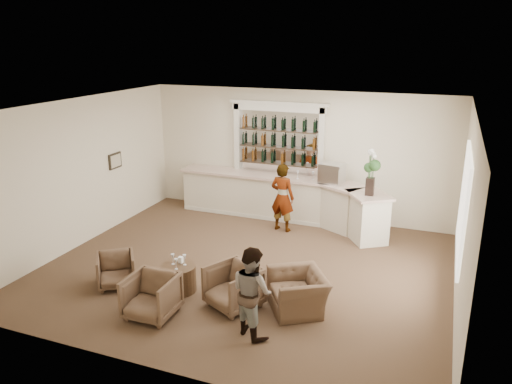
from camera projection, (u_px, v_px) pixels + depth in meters
ground at (246, 268)px, 10.27m from camera, size 8.00×8.00×0.00m
room_shell at (266, 151)px, 10.16m from camera, size 8.04×7.02×3.32m
bar_counter at (285, 199)px, 12.83m from camera, size 5.72×1.80×1.14m
back_bar_alcove at (278, 139)px, 12.88m from camera, size 2.64×0.25×3.00m
cocktail_table at (179, 278)px, 9.29m from camera, size 0.66×0.66×0.50m
sommelier at (282, 197)px, 12.06m from camera, size 0.67×0.50×1.69m
guest at (252, 291)px, 7.80m from camera, size 0.91×0.86×1.49m
armchair_left at (116, 270)px, 9.47m from camera, size 0.97×0.97×0.64m
armchair_center at (151, 296)px, 8.40m from camera, size 0.81×0.84×0.74m
armchair_right at (234, 287)px, 8.70m from camera, size 1.11×1.12×0.76m
armchair_far at (298, 292)px, 8.63m from camera, size 1.31×1.34×0.66m
espresso_machine at (332, 173)px, 12.14m from camera, size 0.63×0.56×0.48m
flower_vase at (371, 169)px, 11.08m from camera, size 0.28×0.28×1.06m
wine_glass_bar_left at (313, 175)px, 12.45m from camera, size 0.07×0.07×0.21m
wine_glass_bar_right at (298, 175)px, 12.53m from camera, size 0.07×0.07×0.21m
wine_glass_tbl_a at (173, 259)px, 9.26m from camera, size 0.07×0.07×0.21m
wine_glass_tbl_b at (185, 260)px, 9.23m from camera, size 0.07×0.07×0.21m
wine_glass_tbl_c at (176, 264)px, 9.06m from camera, size 0.07×0.07×0.21m
napkin_holder at (181, 260)px, 9.33m from camera, size 0.08×0.08×0.12m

